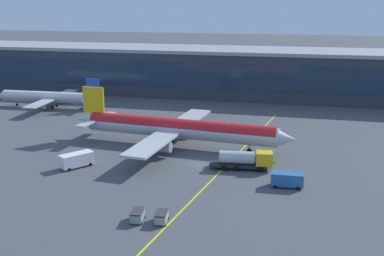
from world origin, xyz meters
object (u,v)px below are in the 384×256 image
(main_airliner, at_px, (178,128))
(commuter_jet_near, at_px, (49,97))
(fuel_tanker, at_px, (245,160))
(lavatory_truck, at_px, (76,159))
(baggage_cart_1, at_px, (161,217))
(crew_van, at_px, (286,179))
(baggage_cart_0, at_px, (138,216))

(main_airliner, xyz_separation_m, commuter_jet_near, (-43.43, 26.52, -0.75))
(fuel_tanker, relative_size, commuter_jet_near, 0.34)
(lavatory_truck, height_order, baggage_cart_1, lavatory_truck)
(main_airliner, distance_m, fuel_tanker, 18.18)
(fuel_tanker, height_order, baggage_cart_1, fuel_tanker)
(crew_van, distance_m, commuter_jet_near, 78.61)
(crew_van, distance_m, lavatory_truck, 36.25)
(baggage_cart_0, bearing_deg, fuel_tanker, 63.85)
(main_airliner, bearing_deg, crew_van, -37.75)
(fuel_tanker, relative_size, baggage_cart_0, 3.94)
(baggage_cart_1, relative_size, commuter_jet_near, 0.09)
(crew_van, distance_m, baggage_cart_0, 25.00)
(fuel_tanker, height_order, lavatory_truck, fuel_tanker)
(main_airliner, relative_size, crew_van, 9.14)
(crew_van, relative_size, commuter_jet_near, 0.16)
(lavatory_truck, distance_m, baggage_cart_0, 24.81)
(main_airliner, distance_m, commuter_jet_near, 50.89)
(baggage_cart_0, distance_m, baggage_cart_1, 3.20)
(crew_van, height_order, baggage_cart_1, crew_van)
(crew_van, distance_m, baggage_cart_1, 22.49)
(baggage_cart_1, bearing_deg, baggage_cart_0, -174.09)
(fuel_tanker, xyz_separation_m, baggage_cart_0, (-11.40, -23.21, -0.96))
(fuel_tanker, relative_size, baggage_cart_1, 3.94)
(fuel_tanker, bearing_deg, commuter_jet_near, 147.56)
(fuel_tanker, xyz_separation_m, baggage_cart_1, (-8.21, -22.88, -0.96))
(baggage_cart_1, height_order, commuter_jet_near, commuter_jet_near)
(main_airliner, bearing_deg, baggage_cart_1, -78.93)
(lavatory_truck, relative_size, baggage_cart_0, 2.16)
(fuel_tanker, relative_size, lavatory_truck, 1.82)
(fuel_tanker, distance_m, lavatory_truck, 29.55)
(main_airliner, height_order, baggage_cart_0, main_airliner)
(crew_van, xyz_separation_m, lavatory_truck, (-36.24, 0.84, 0.11))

